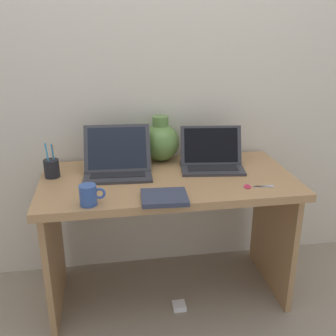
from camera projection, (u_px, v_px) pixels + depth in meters
The scene contains 11 objects.
ground_plane at pixel (168, 291), 2.30m from camera, with size 6.00×6.00×0.00m, color gray.
back_wall at pixel (158, 73), 2.21m from camera, with size 4.40×0.04×2.40m, color beige.
desk at pixel (168, 206), 2.10m from camera, with size 1.30×0.65×0.72m.
laptop_left at pixel (118, 161), 2.08m from camera, with size 0.36×0.28×0.24m.
laptop_right at pixel (211, 157), 2.16m from camera, with size 0.36×0.26×0.22m.
green_vase at pixel (161, 141), 2.25m from camera, with size 0.22×0.22×0.26m.
notebook_stack at pixel (164, 197), 1.79m from camera, with size 0.21×0.17×0.02m, color #33384C.
coffee_mug at pixel (89, 195), 1.73m from camera, with size 0.11×0.08×0.09m.
pen_cup at pixel (52, 168), 2.03m from camera, with size 0.08×0.08×0.18m.
scissors at pixel (253, 186), 1.92m from camera, with size 0.15×0.05×0.01m.
power_brick at pixel (179, 306), 2.16m from camera, with size 0.07×0.07×0.03m, color white.
Camera 1 is at (-0.30, -1.87, 1.49)m, focal length 42.27 mm.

